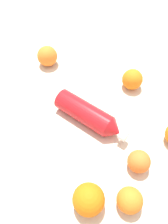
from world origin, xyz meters
The scene contains 7 objects.
ground_plane centered at (0.00, 0.00, 0.00)m, with size 2.40×2.40×0.00m, color beige.
water_bottle centered at (0.04, 0.01, 0.04)m, with size 0.10×0.27×0.07m.
orange_0 centered at (-0.05, -0.32, 0.04)m, with size 0.08×0.08×0.08m, color orange.
orange_1 centered at (0.16, 0.27, 0.03)m, with size 0.07×0.07×0.07m, color orange.
orange_2 centered at (-0.19, 0.01, 0.04)m, with size 0.08×0.08×0.08m, color orange.
orange_3 centered at (0.06, 0.22, 0.03)m, with size 0.07×0.07×0.07m, color orange.
orange_4 centered at (0.23, 0.19, 0.04)m, with size 0.08×0.08×0.08m, color orange.
Camera 1 is at (0.35, 0.30, 0.61)m, focal length 35.23 mm.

